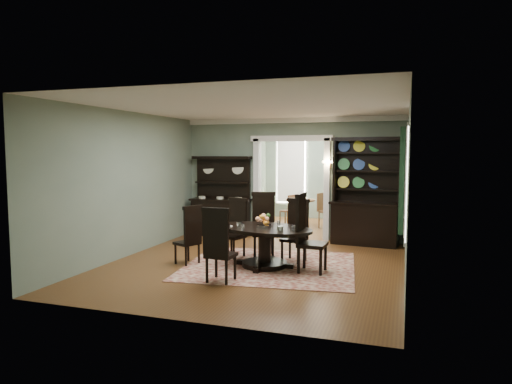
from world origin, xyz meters
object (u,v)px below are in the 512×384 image
dining_table (265,239)px  sideboard (221,208)px  welsh_dresser (365,206)px  parlor_table (300,209)px

dining_table → sideboard: 3.46m
welsh_dresser → parlor_table: (-2.02, 2.13, -0.39)m
sideboard → welsh_dresser: welsh_dresser is taller
parlor_table → dining_table: bearing=-85.2°
dining_table → welsh_dresser: 3.22m
sideboard → parlor_table: sideboard is taller
sideboard → dining_table: bearing=-54.6°
sideboard → parlor_table: 2.66m
dining_table → welsh_dresser: size_ratio=0.88×
dining_table → welsh_dresser: (1.62, 2.75, 0.38)m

